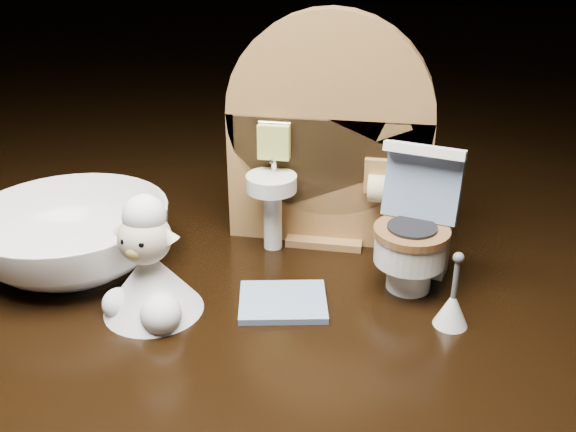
% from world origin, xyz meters
% --- Properties ---
extents(backdrop_panel, '(0.13, 0.05, 0.15)m').
position_xyz_m(backdrop_panel, '(-0.00, 0.06, 0.07)').
color(backdrop_panel, olive).
rests_on(backdrop_panel, ground).
extents(toy_toilet, '(0.05, 0.06, 0.09)m').
position_xyz_m(toy_toilet, '(0.06, 0.02, 0.03)').
color(toy_toilet, white).
rests_on(toy_toilet, ground).
extents(bath_mat, '(0.06, 0.05, 0.00)m').
position_xyz_m(bath_mat, '(-0.01, -0.02, 0.00)').
color(bath_mat, '#728DB3').
rests_on(bath_mat, ground).
extents(toilet_brush, '(0.02, 0.02, 0.04)m').
position_xyz_m(toilet_brush, '(0.08, -0.02, 0.01)').
color(toilet_brush, white).
rests_on(toilet_brush, ground).
extents(plush_lamb, '(0.06, 0.06, 0.07)m').
position_xyz_m(plush_lamb, '(-0.08, -0.04, 0.02)').
color(plush_lamb, white).
rests_on(plush_lamb, ground).
extents(ceramic_bowl, '(0.16, 0.16, 0.04)m').
position_xyz_m(ceramic_bowl, '(-0.15, 0.00, 0.02)').
color(ceramic_bowl, white).
rests_on(ceramic_bowl, ground).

